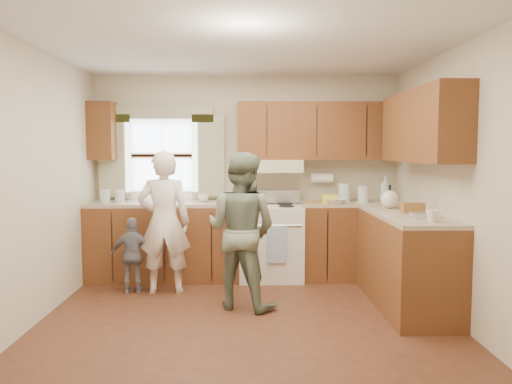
{
  "coord_description": "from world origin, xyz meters",
  "views": [
    {
      "loc": [
        -0.0,
        -4.57,
        1.56
      ],
      "look_at": [
        0.1,
        0.4,
        1.15
      ],
      "focal_mm": 35.0,
      "sensor_mm": 36.0,
      "label": 1
    }
  ],
  "objects_px": {
    "woman_left": "(164,222)",
    "child": "(133,255)",
    "woman_right": "(241,230)",
    "stove": "(271,241)"
  },
  "relations": [
    {
      "from": "woman_left",
      "to": "child",
      "type": "xyz_separation_m",
      "value": [
        -0.35,
        -0.0,
        -0.36
      ]
    },
    {
      "from": "child",
      "to": "woman_right",
      "type": "bearing_deg",
      "value": 155.63
    },
    {
      "from": "stove",
      "to": "child",
      "type": "relative_size",
      "value": 1.28
    },
    {
      "from": "woman_left",
      "to": "child",
      "type": "distance_m",
      "value": 0.5
    },
    {
      "from": "woman_right",
      "to": "stove",
      "type": "bearing_deg",
      "value": -81.06
    },
    {
      "from": "stove",
      "to": "woman_left",
      "type": "height_order",
      "value": "woman_left"
    },
    {
      "from": "stove",
      "to": "woman_right",
      "type": "relative_size",
      "value": 0.69
    },
    {
      "from": "stove",
      "to": "child",
      "type": "bearing_deg",
      "value": -159.16
    },
    {
      "from": "woman_left",
      "to": "stove",
      "type": "bearing_deg",
      "value": -156.6
    },
    {
      "from": "stove",
      "to": "child",
      "type": "distance_m",
      "value": 1.65
    }
  ]
}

